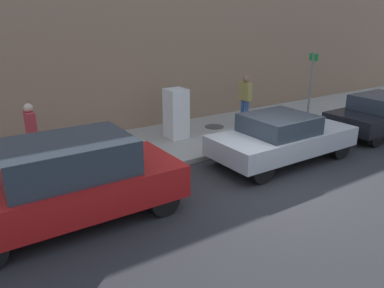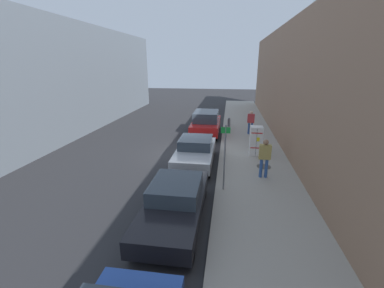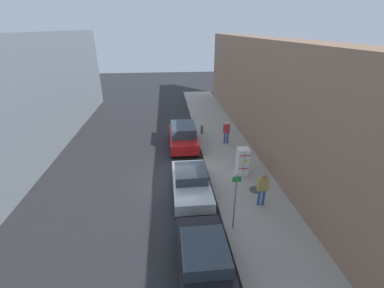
# 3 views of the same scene
# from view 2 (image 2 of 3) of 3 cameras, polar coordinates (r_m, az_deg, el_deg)

# --- Properties ---
(ground_plane) EXTENTS (80.00, 80.00, 0.00)m
(ground_plane) POSITION_cam_2_polar(r_m,az_deg,el_deg) (15.02, -1.43, -2.36)
(ground_plane) COLOR #28282B
(sidewalk_slab) EXTENTS (3.71, 44.00, 0.14)m
(sidewalk_slab) POSITION_cam_2_polar(r_m,az_deg,el_deg) (14.87, 13.28, -2.76)
(sidewalk_slab) COLOR #9E998E
(sidewalk_slab) RESTS_ON ground
(building_facade_near) EXTENTS (2.27, 39.60, 7.52)m
(building_facade_near) POSITION_cam_2_polar(r_m,az_deg,el_deg) (14.67, 26.22, 10.50)
(building_facade_near) COLOR #937056
(building_facade_near) RESTS_ON ground
(building_facade_across) EXTENTS (2.04, 37.40, 7.91)m
(building_facade_across) POSITION_cam_2_polar(r_m,az_deg,el_deg) (18.07, -31.84, 11.32)
(building_facade_across) COLOR slate
(building_facade_across) RESTS_ON ground
(discarded_refrigerator) EXTENTS (0.67, 0.65, 1.63)m
(discarded_refrigerator) POSITION_cam_2_polar(r_m,az_deg,el_deg) (14.81, 13.99, 0.72)
(discarded_refrigerator) COLOR white
(discarded_refrigerator) RESTS_ON sidewalk_slab
(manhole_cover) EXTENTS (0.70, 0.70, 0.02)m
(manhole_cover) POSITION_cam_2_polar(r_m,az_deg,el_deg) (13.42, 15.66, -4.84)
(manhole_cover) COLOR #47443F
(manhole_cover) RESTS_ON sidewalk_slab
(street_sign_post) EXTENTS (0.36, 0.07, 2.72)m
(street_sign_post) POSITION_cam_2_polar(r_m,az_deg,el_deg) (10.22, 7.28, -2.38)
(street_sign_post) COLOR slate
(street_sign_post) RESTS_ON sidewalk_slab
(fire_hydrant) EXTENTS (0.22, 0.22, 0.73)m
(fire_hydrant) POSITION_cam_2_polar(r_m,az_deg,el_deg) (21.22, 8.22, 4.87)
(fire_hydrant) COLOR slate
(fire_hydrant) RESTS_ON sidewalk_slab
(pedestrian_walking_far) EXTENTS (0.52, 0.24, 1.79)m
(pedestrian_walking_far) POSITION_cam_2_polar(r_m,az_deg,el_deg) (11.86, 15.86, -2.46)
(pedestrian_walking_far) COLOR #2D5193
(pedestrian_walking_far) RESTS_ON sidewalk_slab
(pedestrian_standing_near) EXTENTS (0.49, 0.23, 1.71)m
(pedestrian_standing_near) POSITION_cam_2_polar(r_m,az_deg,el_deg) (19.09, 12.94, 5.07)
(pedestrian_standing_near) COLOR #2D5193
(pedestrian_standing_near) RESTS_ON sidewalk_slab
(parked_suv_red) EXTENTS (1.97, 4.48, 1.73)m
(parked_suv_red) POSITION_cam_2_polar(r_m,az_deg,el_deg) (19.12, 3.13, 4.75)
(parked_suv_red) COLOR red
(parked_suv_red) RESTS_ON ground
(parked_sedan_silver) EXTENTS (1.88, 4.32, 1.39)m
(parked_sedan_silver) POSITION_cam_2_polar(r_m,az_deg,el_deg) (13.41, 0.77, -1.56)
(parked_sedan_silver) COLOR silver
(parked_sedan_silver) RESTS_ON ground
(parked_sedan_dark) EXTENTS (1.82, 4.67, 1.38)m
(parked_sedan_dark) POSITION_cam_2_polar(r_m,az_deg,el_deg) (8.76, -3.77, -12.70)
(parked_sedan_dark) COLOR black
(parked_sedan_dark) RESTS_ON ground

